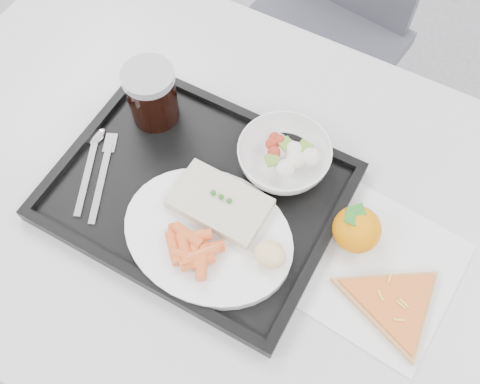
% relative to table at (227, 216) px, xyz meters
% --- Properties ---
extents(table, '(1.20, 0.80, 0.75)m').
position_rel_table_xyz_m(table, '(0.00, 0.00, 0.00)').
color(table, silver).
rests_on(table, ground).
extents(chair, '(0.47, 0.47, 0.93)m').
position_rel_table_xyz_m(chair, '(-0.11, 0.70, -0.15)').
color(chair, '#3B3C43').
rests_on(chair, ground).
extents(tray, '(0.45, 0.35, 0.03)m').
position_rel_table_xyz_m(tray, '(-0.04, -0.02, 0.08)').
color(tray, black).
rests_on(tray, table).
extents(dinner_plate, '(0.27, 0.27, 0.02)m').
position_rel_table_xyz_m(dinner_plate, '(0.01, -0.08, 0.09)').
color(dinner_plate, white).
rests_on(dinner_plate, tray).
extents(fish_fillet, '(0.15, 0.09, 0.03)m').
position_rel_table_xyz_m(fish_fillet, '(0.01, -0.03, 0.11)').
color(fish_fillet, beige).
rests_on(fish_fillet, dinner_plate).
extents(bread_roll, '(0.05, 0.05, 0.03)m').
position_rel_table_xyz_m(bread_roll, '(0.12, -0.07, 0.12)').
color(bread_roll, beige).
rests_on(bread_roll, dinner_plate).
extents(salad_bowl, '(0.15, 0.15, 0.05)m').
position_rel_table_xyz_m(salad_bowl, '(0.06, 0.09, 0.11)').
color(salad_bowl, white).
rests_on(salad_bowl, tray).
extents(cola_glass, '(0.09, 0.09, 0.11)m').
position_rel_table_xyz_m(cola_glass, '(-0.18, 0.08, 0.14)').
color(cola_glass, black).
rests_on(cola_glass, tray).
extents(cutlery, '(0.12, 0.16, 0.01)m').
position_rel_table_xyz_m(cutlery, '(-0.22, -0.05, 0.08)').
color(cutlery, silver).
rests_on(cutlery, tray).
extents(napkin, '(0.27, 0.26, 0.00)m').
position_rel_table_xyz_m(napkin, '(0.25, 0.01, 0.07)').
color(napkin, silver).
rests_on(napkin, table).
extents(tangerine, '(0.10, 0.10, 0.07)m').
position_rel_table_xyz_m(tangerine, '(0.21, 0.04, 0.10)').
color(tangerine, '#FF9900').
rests_on(tangerine, napkin).
extents(pizza_slice, '(0.21, 0.21, 0.02)m').
position_rel_table_xyz_m(pizza_slice, '(0.30, -0.04, 0.08)').
color(pizza_slice, tan).
rests_on(pizza_slice, napkin).
extents(carrot_pile, '(0.10, 0.08, 0.03)m').
position_rel_table_xyz_m(carrot_pile, '(0.01, -0.12, 0.11)').
color(carrot_pile, '#DB5926').
rests_on(carrot_pile, dinner_plate).
extents(salad_contents, '(0.09, 0.07, 0.03)m').
position_rel_table_xyz_m(salad_contents, '(0.06, 0.10, 0.12)').
color(salad_contents, '#A22C18').
rests_on(salad_contents, salad_bowl).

